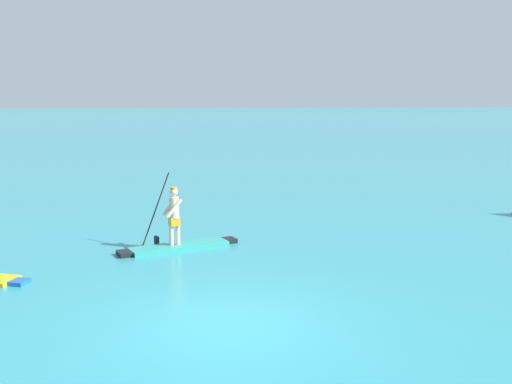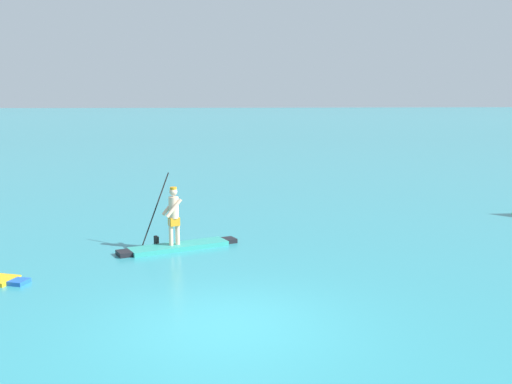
% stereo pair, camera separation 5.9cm
% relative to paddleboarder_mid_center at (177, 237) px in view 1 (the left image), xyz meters
% --- Properties ---
extents(ground, '(440.00, 440.00, 0.00)m').
position_rel_paddleboarder_mid_center_xyz_m(ground, '(1.05, -5.42, -0.31)').
color(ground, teal).
extents(paddleboarder_mid_center, '(3.20, 1.69, 2.03)m').
position_rel_paddleboarder_mid_center_xyz_m(paddleboarder_mid_center, '(0.00, 0.00, 0.00)').
color(paddleboarder_mid_center, teal).
rests_on(paddleboarder_mid_center, ground).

